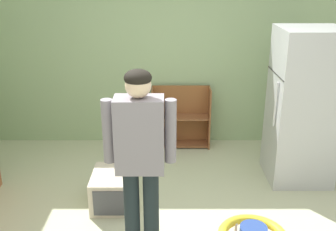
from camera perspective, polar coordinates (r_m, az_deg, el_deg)
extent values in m
cube|color=#97B383|center=(5.39, -0.35, 9.73)|extent=(5.20, 0.06, 2.70)
cube|color=#B7BABF|center=(4.72, 19.08, 1.17)|extent=(0.70, 0.68, 1.78)
cylinder|color=silver|center=(4.43, 15.42, 1.55)|extent=(0.02, 0.02, 0.50)
cube|color=#333333|center=(4.50, 15.39, 5.90)|extent=(0.01, 0.67, 0.01)
cube|color=brown|center=(5.44, -2.17, -0.33)|extent=(0.02, 0.28, 0.85)
cube|color=brown|center=(5.47, 6.03, -0.33)|extent=(0.02, 0.28, 0.85)
cube|color=brown|center=(5.56, 1.90, 0.15)|extent=(0.80, 0.02, 0.85)
cube|color=brown|center=(5.59, 1.89, -4.11)|extent=(0.76, 0.24, 0.02)
cube|color=brown|center=(5.44, 1.94, -0.23)|extent=(0.76, 0.24, 0.02)
cube|color=#264EA7|center=(5.52, -1.73, -3.05)|extent=(0.03, 0.17, 0.23)
cube|color=olive|center=(5.37, -1.77, 0.77)|extent=(0.02, 0.17, 0.20)
cube|color=#923D8E|center=(5.51, -1.18, -3.05)|extent=(0.03, 0.17, 0.23)
cube|color=#308141|center=(5.38, -1.26, 0.58)|extent=(0.03, 0.17, 0.16)
cube|color=#278851|center=(5.51, -0.68, -3.06)|extent=(0.02, 0.17, 0.23)
cube|color=#33853F|center=(5.37, -0.69, 0.84)|extent=(0.02, 0.17, 0.22)
cube|color=orange|center=(5.53, -0.25, -3.34)|extent=(0.03, 0.17, 0.17)
cube|color=brown|center=(5.37, -0.06, 0.75)|extent=(0.03, 0.17, 0.20)
cube|color=silver|center=(5.52, 0.47, -3.31)|extent=(0.03, 0.17, 0.18)
cylinder|color=#1C262A|center=(3.40, -5.17, -14.23)|extent=(0.13, 0.13, 0.86)
cylinder|color=#1C262A|center=(3.39, -2.39, -14.27)|extent=(0.13, 0.13, 0.86)
cube|color=gray|center=(3.04, -4.10, -2.83)|extent=(0.38, 0.22, 0.60)
cylinder|color=gray|center=(3.05, -8.62, -2.28)|extent=(0.09, 0.09, 0.51)
cylinder|color=gray|center=(3.02, 0.44, -2.31)|extent=(0.09, 0.09, 0.51)
sphere|color=beige|center=(2.90, -4.30, 4.45)|extent=(0.20, 0.20, 0.20)
ellipsoid|color=black|center=(2.89, -4.33, 5.48)|extent=(0.21, 0.21, 0.13)
cube|color=beige|center=(4.27, -7.95, -10.49)|extent=(0.42, 0.54, 0.36)
cube|color=#424247|center=(4.04, -8.48, -12.51)|extent=(0.32, 0.01, 0.27)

